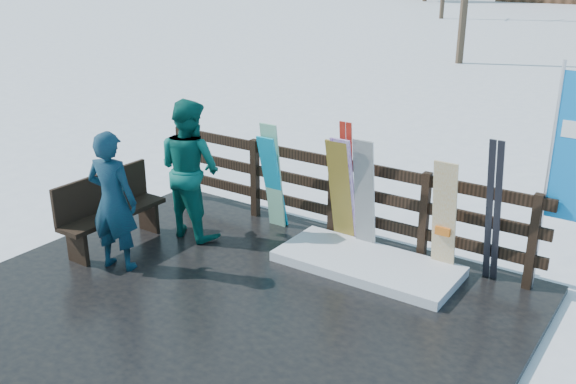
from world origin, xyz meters
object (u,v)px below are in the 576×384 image
Objects in this scene: snowboard_3 at (345,193)px; snowboard_0 at (273,182)px; snowboard_2 at (341,193)px; snowboard_5 at (444,218)px; snowboard_1 at (273,176)px; bench at (109,208)px; person_back at (190,169)px; snowboard_4 at (364,197)px; rental_flag at (568,156)px; person_front at (113,201)px.

snowboard_0 is at bearing 180.00° from snowboard_3.
snowboard_5 is (1.39, 0.00, -0.02)m from snowboard_2.
snowboard_1 is 2.46m from snowboard_5.
snowboard_2 is at bearing 33.64° from bench.
snowboard_2 is at bearing -152.40° from person_back.
snowboard_3 is at bearing 180.00° from snowboard_4.
snowboard_0 is 0.53× the size of rental_flag.
rental_flag reaches higher than snowboard_1.
person_back reaches higher than snowboard_1.
bench is at bearing 57.42° from person_back.
snowboard_3 is (0.06, 0.00, 0.02)m from snowboard_2.
snowboard_1 is 1.02× the size of snowboard_2.
rental_flag is (1.18, 0.27, 0.89)m from snowboard_5.
rental_flag reaches higher than bench.
snowboard_1 is 1.12m from snowboard_3.
snowboard_0 is 3.77m from rental_flag.
person_front is at bearing -134.23° from snowboard_3.
rental_flag is at bearing 6.00° from snowboard_2.
rental_flag is (3.64, 0.27, 0.93)m from snowboard_0.
bench is at bearing -156.85° from snowboard_5.
snowboard_4 is (2.84, 1.66, 0.24)m from bench.
snowboard_5 is 1.51m from rental_flag.
person_back is (-1.91, -0.80, 0.19)m from snowboard_3.
person_back is at bearing -134.25° from snowboard_0.
bench is 0.98× the size of snowboard_1.
snowboard_1 is at bearing 180.00° from snowboard_3.
bench is 1.08× the size of snowboard_0.
rental_flag is at bearing 4.24° from snowboard_0.
bench is 1.00× the size of snowboard_2.
person_front is (-1.94, -2.05, 0.13)m from snowboard_2.
snowboard_4 is at bearing 0.00° from snowboard_0.
snowboard_4 reaches higher than snowboard_0.
person_back is at bearing -157.30° from snowboard_3.
rental_flag is at bearing 6.91° from snowboard_4.
person_back is at bearing -108.22° from person_front.
snowboard_4 is (1.41, 0.00, 0.08)m from snowboard_0.
snowboard_2 is at bearing -174.00° from rental_flag.
snowboard_4 is 3.06m from person_front.
snowboard_4 is at bearing -152.22° from person_front.
person_front is (-4.51, -2.32, -0.75)m from rental_flag.
bench is at bearing -48.92° from person_front.
snowboard_4 is at bearing 180.00° from snowboard_5.
snowboard_0 is at bearing 180.00° from snowboard_2.
bench is at bearing -149.65° from snowboard_4.
snowboard_0 is at bearing -127.09° from person_front.
bench is 3.01m from snowboard_2.
person_front is at bearing 90.26° from person_back.
snowboard_5 is 0.83× the size of person_front.
person_front is (0.56, -0.39, 0.34)m from bench.
bench is 0.99× the size of snowboard_4.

